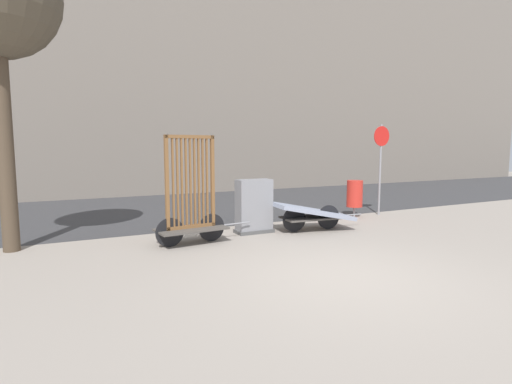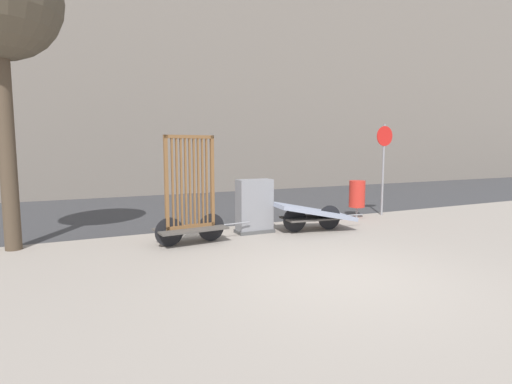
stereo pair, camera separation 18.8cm
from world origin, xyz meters
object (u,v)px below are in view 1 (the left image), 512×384
bike_cart_with_bedframe (191,207)px  sign_post (381,156)px  trash_bin (355,194)px  utility_cabinet (254,208)px  bike_cart_with_mattress (312,213)px

bike_cart_with_bedframe → sign_post: sign_post is taller
bike_cart_with_bedframe → trash_bin: bearing=5.2°
bike_cart_with_bedframe → utility_cabinet: size_ratio=1.79×
trash_bin → sign_post: 1.42m
bike_cart_with_mattress → trash_bin: 2.41m
bike_cart_with_bedframe → bike_cart_with_mattress: size_ratio=0.93×
utility_cabinet → trash_bin: utility_cabinet is taller
bike_cart_with_mattress → sign_post: size_ratio=0.91×
bike_cart_with_bedframe → utility_cabinet: bearing=8.2°
utility_cabinet → trash_bin: size_ratio=1.19×
bike_cart_with_bedframe → bike_cart_with_mattress: 3.03m
bike_cart_with_mattress → utility_cabinet: (-1.35, 0.41, 0.15)m
utility_cabinet → trash_bin: 3.58m
trash_bin → sign_post: bearing=-0.5°
utility_cabinet → trash_bin: (3.53, 0.60, 0.09)m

